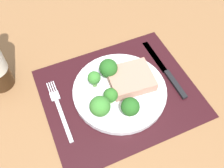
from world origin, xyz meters
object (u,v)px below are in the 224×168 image
Objects in this scene: plate at (120,91)px; steak at (131,79)px; knife at (167,73)px; fork at (60,109)px.

plate is 4.39cm from steak.
plate is at bearing -178.33° from knife.
fork is at bearing 178.89° from steak.
knife is at bearing 1.19° from fork.
steak reaches higher than fork.
steak is (3.66, 1.03, 2.19)cm from plate.
plate is at bearing -164.30° from steak.
fork is at bearing 175.07° from plate.
steak is 0.50× the size of knife.
plate is 15.21cm from knife.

